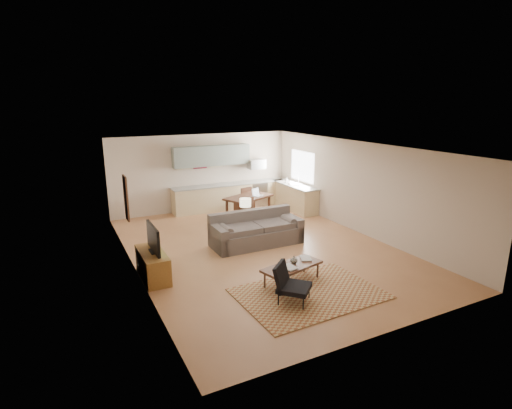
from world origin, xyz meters
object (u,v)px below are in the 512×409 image
sofa (256,229)px  console_table (245,227)px  tv_credenza (153,265)px  dining_table (248,208)px  coffee_table (292,274)px  armchair (294,284)px

sofa → console_table: size_ratio=3.90×
tv_credenza → dining_table: (3.85, 3.07, 0.09)m
tv_credenza → dining_table: 4.93m
sofa → dining_table: bearing=69.8°
coffee_table → sofa: bearing=66.5°
coffee_table → dining_table: dining_table is taller
armchair → dining_table: 5.71m
tv_credenza → armchair: bearing=-47.4°
console_table → sofa: bearing=-84.3°
sofa → dining_table: 2.38m
coffee_table → armchair: bearing=-133.1°
coffee_table → dining_table: (1.25, 4.71, 0.18)m
sofa → armchair: sofa is taller
armchair → dining_table: dining_table is taller
console_table → dining_table: bearing=63.1°
sofa → coffee_table: 2.53m
sofa → tv_credenza: (-3.02, -0.84, -0.14)m
tv_credenza → dining_table: size_ratio=0.84×
coffee_table → armchair: (-0.41, -0.75, 0.18)m
sofa → console_table: 0.62m
sofa → coffee_table: (-0.41, -2.48, -0.24)m
sofa → armchair: size_ratio=3.28×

